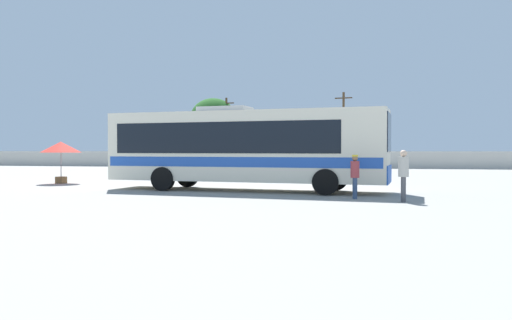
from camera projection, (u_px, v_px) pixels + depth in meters
The scene contains 12 objects.
ground_plane at pixel (300, 178), 32.14m from camera, with size 300.00×300.00×0.00m, color gray.
perimeter_wall at pixel (324, 160), 50.35m from camera, with size 80.00×0.30×1.66m, color beige.
coach_bus_cream_blue at pixel (242, 146), 21.99m from camera, with size 12.44×3.77×3.67m.
attendant_by_bus_door at pixel (355, 174), 18.24m from camera, with size 0.38×0.38×1.60m.
passenger_waiting_on_apron at pixel (403, 173), 17.14m from camera, with size 0.36×0.36×1.78m.
vendor_umbrella_near_gate_red at pixel (61, 148), 26.75m from camera, with size 2.11×2.11×2.23m.
parked_car_leftmost_silver at pixel (183, 160), 50.30m from camera, with size 4.49×2.21×1.43m.
parked_car_second_black at pixel (237, 161), 49.06m from camera, with size 4.40×2.15×1.43m.
utility_pole_near at pixel (343, 128), 51.72m from camera, with size 1.79×0.49×7.75m.
utility_pole_far at pixel (226, 130), 55.90m from camera, with size 1.80×0.38×7.61m.
roadside_tree_left at pixel (213, 118), 56.82m from camera, with size 5.14×5.14×7.66m.
roadside_tree_midleft at pixel (320, 132), 52.50m from camera, with size 3.60×3.60×5.21m.
Camera 1 is at (4.05, -21.98, 1.77)m, focal length 35.25 mm.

